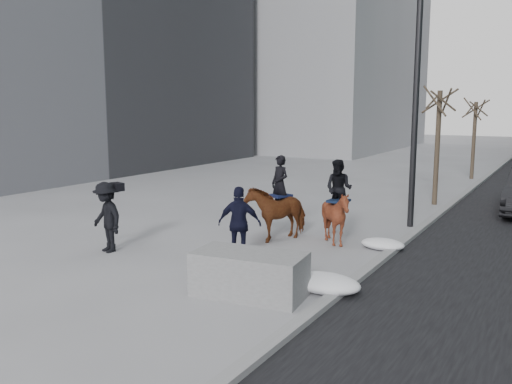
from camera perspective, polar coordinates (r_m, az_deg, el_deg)
The scene contains 11 objects.
ground at distance 12.68m, azimuth -2.77°, elevation -7.45°, with size 120.00×120.00×0.00m, color gray.
curb at distance 20.80m, azimuth 19.79°, elevation -1.28°, with size 0.25×90.00×0.12m, color gray.
planter at distance 10.45m, azimuth -0.69°, elevation -8.64°, with size 2.12×1.06×0.85m, color gray.
tree_near at distance 20.79m, azimuth 18.56°, elevation 5.01°, with size 1.20×1.20×4.60m, color #392C22, non-canonical shape.
tree_far at distance 28.89m, azimuth 21.97°, elevation 5.45°, with size 1.20×1.20×4.21m, color #3B2D23, non-canonical shape.
mounted_left at distance 14.80m, azimuth 2.27°, elevation -1.67°, with size 1.35×1.93×2.27m.
mounted_right at distance 14.25m, azimuth 8.49°, elevation -1.99°, with size 1.19×1.34×2.23m.
feeder at distance 12.69m, azimuth -1.74°, elevation -3.34°, with size 1.11×1.01×1.75m.
camera_crew at distance 13.91m, azimuth -15.44°, elevation -2.53°, with size 1.28×0.96×1.75m.
lamppost at distance 16.66m, azimuth 16.63°, elevation 13.49°, with size 0.25×0.90×9.09m.
snow_piles at distance 11.82m, azimuth 9.52°, elevation -7.95°, with size 1.44×4.49×0.37m.
Camera 1 is at (6.67, -10.17, 3.60)m, focal length 38.00 mm.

